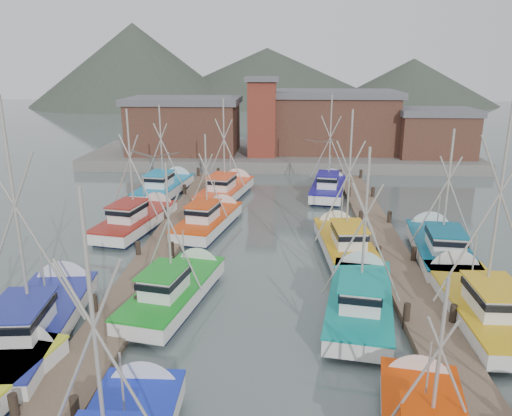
# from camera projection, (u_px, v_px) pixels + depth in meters

# --- Properties ---
(ground) EXTENTS (260.00, 260.00, 0.00)m
(ground) POSITION_uv_depth(u_px,v_px,m) (271.00, 303.00, 24.34)
(ground) COLOR #495756
(ground) RESTS_ON ground
(dock_left) EXTENTS (2.30, 46.00, 1.50)m
(dock_left) POSITION_uv_depth(u_px,v_px,m) (151.00, 264.00, 28.54)
(dock_left) COLOR brown
(dock_left) RESTS_ON ground
(dock_right) EXTENTS (2.30, 46.00, 1.50)m
(dock_right) POSITION_uv_depth(u_px,v_px,m) (399.00, 270.00, 27.77)
(dock_right) COLOR brown
(dock_right) RESTS_ON ground
(quay) EXTENTS (44.00, 16.00, 1.20)m
(quay) POSITION_uv_depth(u_px,v_px,m) (280.00, 155.00, 59.59)
(quay) COLOR slate
(quay) RESTS_ON ground
(shed_left) EXTENTS (12.72, 8.48, 6.20)m
(shed_left) POSITION_uv_depth(u_px,v_px,m) (185.00, 125.00, 57.22)
(shed_left) COLOR brown
(shed_left) RESTS_ON quay
(shed_center) EXTENTS (14.84, 9.54, 6.90)m
(shed_center) POSITION_uv_depth(u_px,v_px,m) (332.00, 121.00, 58.10)
(shed_center) COLOR brown
(shed_center) RESTS_ON quay
(shed_right) EXTENTS (8.48, 6.36, 5.20)m
(shed_right) POSITION_uv_depth(u_px,v_px,m) (435.00, 132.00, 54.86)
(shed_right) COLOR brown
(shed_right) RESTS_ON quay
(lookout_tower) EXTENTS (3.60, 3.60, 8.50)m
(lookout_tower) POSITION_uv_depth(u_px,v_px,m) (262.00, 116.00, 54.47)
(lookout_tower) COLOR maroon
(lookout_tower) RESTS_ON quay
(distant_hills) EXTENTS (175.00, 140.00, 42.00)m
(distant_hills) POSITION_uv_depth(u_px,v_px,m) (239.00, 102.00, 142.40)
(distant_hills) COLOR #3D473B
(distant_hills) RESTS_ON ground
(boat_4) EXTENTS (4.13, 8.67, 7.72)m
(boat_4) POSITION_uv_depth(u_px,v_px,m) (178.00, 289.00, 24.39)
(boat_4) COLOR black
(boat_4) RESTS_ON ground
(boat_5) EXTENTS (4.16, 9.28, 8.70)m
(boat_5) POSITION_uv_depth(u_px,v_px,m) (360.00, 298.00, 23.44)
(boat_5) COLOR black
(boat_5) RESTS_ON ground
(boat_6) EXTENTS (4.49, 9.97, 11.09)m
(boat_6) POSITION_uv_depth(u_px,v_px,m) (39.00, 319.00, 21.48)
(boat_6) COLOR black
(boat_6) RESTS_ON ground
(boat_7) EXTENTS (4.59, 9.46, 11.53)m
(boat_7) POSITION_uv_depth(u_px,v_px,m) (477.00, 301.00, 23.07)
(boat_7) COLOR black
(boat_7) RESTS_ON ground
(boat_8) EXTENTS (4.16, 8.73, 7.42)m
(boat_8) POSITION_uv_depth(u_px,v_px,m) (211.00, 219.00, 35.03)
(boat_8) COLOR black
(boat_8) RESTS_ON ground
(boat_9) EXTENTS (3.78, 8.91, 9.52)m
(boat_9) POSITION_uv_depth(u_px,v_px,m) (343.00, 242.00, 30.63)
(boat_9) COLOR black
(boat_9) RESTS_ON ground
(boat_10) EXTENTS (4.32, 9.23, 9.13)m
(boat_10) POSITION_uv_depth(u_px,v_px,m) (139.00, 219.00, 35.16)
(boat_10) COLOR black
(boat_10) RESTS_ON ground
(boat_11) EXTENTS (3.79, 9.44, 8.63)m
(boat_11) POSITION_uv_depth(u_px,v_px,m) (438.00, 246.00, 29.94)
(boat_11) COLOR black
(boat_11) RESTS_ON ground
(boat_12) EXTENTS (4.45, 9.46, 9.25)m
(boat_12) POSITION_uv_depth(u_px,v_px,m) (227.00, 189.00, 43.22)
(boat_12) COLOR black
(boat_12) RESTS_ON ground
(boat_13) EXTENTS (3.89, 8.79, 9.42)m
(boat_13) POSITION_uv_depth(u_px,v_px,m) (329.00, 187.00, 43.85)
(boat_13) COLOR black
(boat_13) RESTS_ON ground
(boat_14) EXTENTS (3.90, 9.30, 8.63)m
(boat_14) POSITION_uv_depth(u_px,v_px,m) (166.00, 186.00, 44.17)
(boat_14) COLOR black
(boat_14) RESTS_ON ground
(gull_near) EXTENTS (1.55, 0.65, 0.24)m
(gull_near) POSITION_uv_depth(u_px,v_px,m) (155.00, 155.00, 15.23)
(gull_near) COLOR gray
(gull_near) RESTS_ON ground
(gull_far) EXTENTS (1.55, 0.63, 0.24)m
(gull_far) POSITION_uv_depth(u_px,v_px,m) (320.00, 141.00, 25.99)
(gull_far) COLOR gray
(gull_far) RESTS_ON ground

